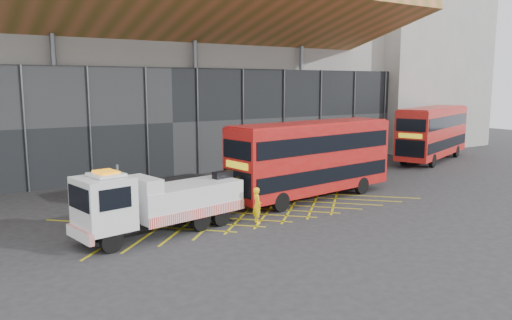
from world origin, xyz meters
TOP-DOWN VIEW (x-y plane):
  - ground_plane at (0.00, 0.00)m, footprint 120.00×120.00m
  - road_markings at (1.60, 0.00)m, footprint 19.96×7.16m
  - construction_building at (1.92, 18.40)m, footprint 55.00×23.97m
  - east_building at (32.00, 16.00)m, footprint 15.00×12.00m
  - recovery_truck at (-4.45, -1.80)m, footprint 9.49×3.58m
  - bus_towed at (6.05, 0.07)m, footprint 11.52×3.97m
  - bus_second at (24.62, 5.97)m, footprint 11.89×6.71m
  - worker at (0.37, -2.71)m, footprint 0.58×0.74m

SIDE VIEW (x-z plane):
  - ground_plane at x=0.00m, z-range 0.00..0.00m
  - road_markings at x=1.60m, z-range 0.00..0.01m
  - worker at x=0.37m, z-range 0.00..1.80m
  - recovery_truck at x=-4.45m, z-range -0.12..3.17m
  - bus_towed at x=6.05m, z-range 0.25..4.85m
  - bus_second at x=24.62m, z-range 0.26..5.04m
  - construction_building at x=1.92m, z-range -0.02..17.98m
  - east_building at x=32.00m, z-range 0.00..20.00m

